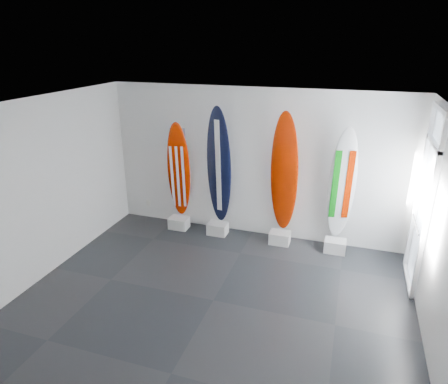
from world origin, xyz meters
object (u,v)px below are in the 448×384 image
(surfboard_swiss, at_px, (284,173))
(surfboard_usa, at_px, (179,171))
(surfboard_navy, at_px, (219,166))
(surfboard_italy, at_px, (342,185))

(surfboard_swiss, bearing_deg, surfboard_usa, -171.85)
(surfboard_usa, height_order, surfboard_swiss, surfboard_swiss)
(surfboard_navy, height_order, surfboard_italy, surfboard_navy)
(surfboard_usa, bearing_deg, surfboard_italy, -12.86)
(surfboard_navy, bearing_deg, surfboard_italy, 11.03)
(surfboard_swiss, relative_size, surfboard_italy, 1.10)
(surfboard_italy, bearing_deg, surfboard_swiss, 168.62)
(surfboard_swiss, bearing_deg, surfboard_navy, -171.85)
(surfboard_swiss, distance_m, surfboard_italy, 1.08)
(surfboard_italy, bearing_deg, surfboard_navy, 168.62)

